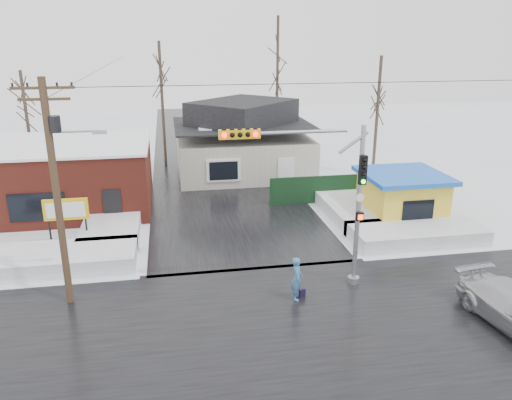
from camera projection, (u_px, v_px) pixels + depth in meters
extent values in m
plane|color=white|center=(280.00, 329.00, 18.51)|extent=(120.00, 120.00, 0.00)
cube|color=black|center=(280.00, 329.00, 18.50)|extent=(10.00, 120.00, 0.02)
cube|color=black|center=(280.00, 329.00, 18.50)|extent=(120.00, 10.00, 0.02)
cube|color=white|center=(60.00, 259.00, 23.42)|extent=(7.00, 3.00, 0.80)
cube|color=white|center=(416.00, 233.00, 26.43)|extent=(7.00, 3.00, 0.80)
cube|color=white|center=(114.00, 219.00, 28.43)|extent=(3.00, 8.00, 0.80)
cube|color=white|center=(348.00, 205.00, 30.77)|extent=(3.00, 8.00, 0.80)
cylinder|color=gray|center=(358.00, 208.00, 20.88)|extent=(0.20, 0.20, 7.00)
cylinder|color=gray|center=(353.00, 280.00, 21.93)|extent=(0.50, 0.50, 0.30)
cylinder|color=gray|center=(290.00, 132.00, 19.35)|extent=(4.60, 0.14, 0.14)
cube|color=gold|center=(240.00, 134.00, 19.01)|extent=(1.60, 0.28, 0.35)
sphere|color=#FF0C0C|center=(224.00, 135.00, 18.76)|extent=(0.20, 0.20, 0.20)
sphere|color=#FF0C0C|center=(256.00, 134.00, 18.96)|extent=(0.20, 0.20, 0.20)
cube|color=black|center=(363.00, 170.00, 20.16)|extent=(0.30, 0.22, 1.20)
sphere|color=#0CE533|center=(363.00, 182.00, 20.17)|extent=(0.18, 0.18, 0.18)
cube|color=black|center=(360.00, 216.00, 20.79)|extent=(0.30, 0.20, 0.35)
cylinder|color=#382619|center=(57.00, 197.00, 19.03)|extent=(0.28, 0.28, 9.00)
cube|color=#382619|center=(43.00, 88.00, 17.75)|extent=(2.20, 0.10, 0.10)
cube|color=#382619|center=(44.00, 99.00, 17.87)|extent=(1.80, 0.10, 0.10)
cylinder|color=black|center=(55.00, 124.00, 18.20)|extent=(0.44, 0.44, 0.60)
cylinder|color=gray|center=(74.00, 132.00, 18.40)|extent=(1.80, 0.08, 0.08)
cube|color=gray|center=(99.00, 132.00, 18.56)|extent=(0.50, 0.22, 0.12)
cube|color=maroon|center=(51.00, 177.00, 31.00)|extent=(12.00, 8.00, 4.00)
cube|color=white|center=(47.00, 145.00, 30.36)|extent=(12.20, 8.20, 0.15)
cube|color=black|center=(37.00, 207.00, 27.43)|extent=(3.00, 0.08, 1.60)
cube|color=black|center=(113.00, 208.00, 28.19)|extent=(1.00, 0.08, 2.20)
cylinder|color=black|center=(50.00, 231.00, 25.45)|extent=(0.10, 0.10, 1.80)
cylinder|color=black|center=(87.00, 228.00, 25.75)|extent=(0.10, 0.10, 1.80)
cube|color=gold|center=(66.00, 209.00, 25.26)|extent=(2.20, 0.18, 1.10)
cube|color=white|center=(65.00, 210.00, 25.16)|extent=(1.90, 0.02, 0.80)
cube|color=beige|center=(243.00, 155.00, 38.93)|extent=(10.00, 8.00, 3.00)
cube|color=black|center=(243.00, 124.00, 38.18)|extent=(10.40, 8.40, 0.12)
pyramid|color=black|center=(243.00, 112.00, 37.88)|extent=(9.00, 7.00, 1.80)
cube|color=maroon|center=(281.00, 108.00, 39.34)|extent=(0.70, 0.70, 1.40)
cube|color=white|center=(224.00, 171.00, 34.85)|extent=(2.40, 0.12, 1.60)
cube|color=yellow|center=(401.00, 199.00, 29.03)|extent=(4.00, 4.00, 2.60)
cube|color=blue|center=(404.00, 175.00, 28.58)|extent=(4.60, 4.60, 0.25)
cube|color=black|center=(418.00, 211.00, 27.13)|extent=(1.80, 0.06, 1.20)
cube|color=black|center=(330.00, 189.00, 32.40)|extent=(8.00, 0.12, 1.80)
cylinder|color=#332821|center=(162.00, 105.00, 40.58)|extent=(0.24, 0.24, 10.00)
cylinder|color=#332821|center=(277.00, 88.00, 43.80)|extent=(0.24, 0.24, 12.00)
cylinder|color=#332821|center=(377.00, 117.00, 37.79)|extent=(0.24, 0.24, 9.00)
cylinder|color=#332821|center=(28.00, 125.00, 37.35)|extent=(0.24, 0.24, 8.00)
imported|color=teal|center=(297.00, 279.00, 20.35)|extent=(0.62, 0.77, 1.85)
cube|color=black|center=(302.00, 294.00, 20.71)|extent=(0.30, 0.22, 0.35)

